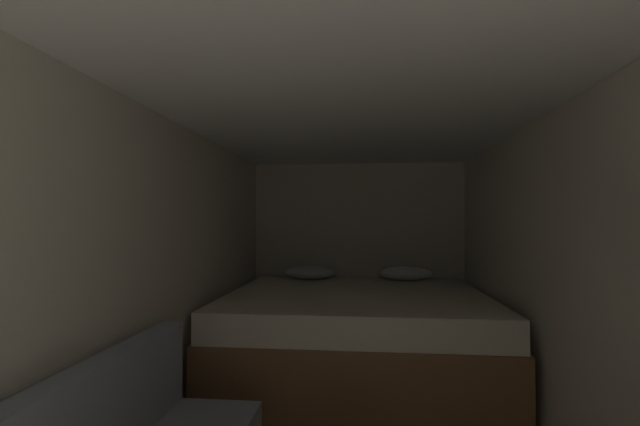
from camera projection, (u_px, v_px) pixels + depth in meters
wall_back at (358, 254)px, 4.69m from camera, size 2.38×0.05×1.99m
wall_left at (139, 286)px, 2.34m from camera, size 0.05×4.91×1.99m
wall_right at (588, 293)px, 2.10m from camera, size 0.05×4.91×1.99m
ceiling_slab at (351, 95)px, 2.24m from camera, size 2.38×4.91×0.05m
bed at (356, 335)px, 3.64m from camera, size 2.16×1.97×0.89m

